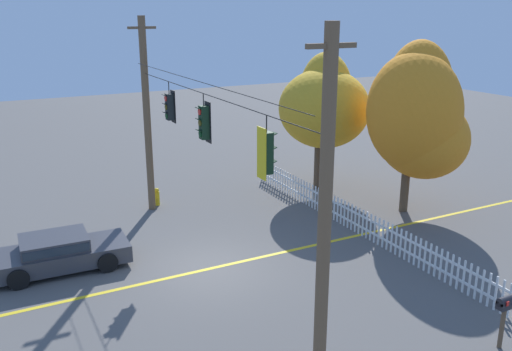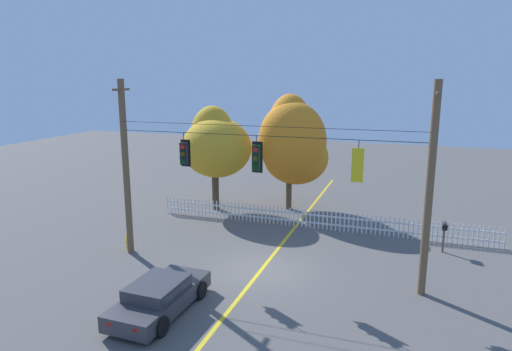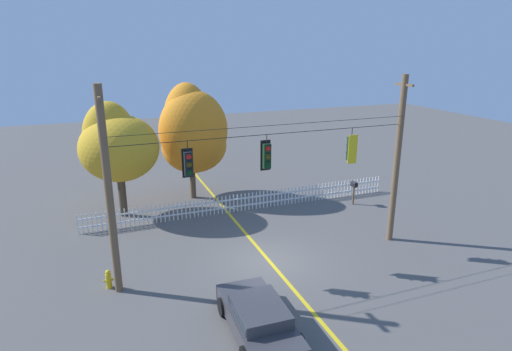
# 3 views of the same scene
# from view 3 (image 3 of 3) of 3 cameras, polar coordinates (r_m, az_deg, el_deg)

# --- Properties ---
(ground) EXTENTS (80.00, 80.00, 0.00)m
(ground) POSITION_cam_3_polar(r_m,az_deg,el_deg) (18.94, 1.86, -11.40)
(ground) COLOR #565451
(lane_centerline_stripe) EXTENTS (0.16, 36.00, 0.01)m
(lane_centerline_stripe) POSITION_cam_3_polar(r_m,az_deg,el_deg) (18.94, 1.86, -11.39)
(lane_centerline_stripe) COLOR gold
(lane_centerline_stripe) RESTS_ON ground
(signal_support_span) EXTENTS (12.81, 1.10, 7.80)m
(signal_support_span) POSITION_cam_3_polar(r_m,az_deg,el_deg) (17.39, 1.98, 0.17)
(signal_support_span) COLOR brown
(signal_support_span) RESTS_ON ground
(traffic_signal_eastbound_side) EXTENTS (0.43, 0.38, 1.45)m
(traffic_signal_eastbound_side) POSITION_cam_3_polar(r_m,az_deg,el_deg) (16.22, -9.01, 1.57)
(traffic_signal_eastbound_side) COLOR black
(traffic_signal_southbound_primary) EXTENTS (0.43, 0.38, 1.50)m
(traffic_signal_southbound_primary) POSITION_cam_3_polar(r_m,az_deg,el_deg) (17.12, 1.41, 2.63)
(traffic_signal_southbound_primary) COLOR black
(traffic_signal_northbound_secondary) EXTENTS (0.43, 0.38, 1.54)m
(traffic_signal_northbound_secondary) POSITION_cam_3_polar(r_m,az_deg,el_deg) (18.93, 12.55, 3.51)
(traffic_signal_northbound_secondary) COLOR black
(white_picket_fence) EXTENTS (17.84, 0.06, 1.02)m
(white_picket_fence) POSITION_cam_3_polar(r_m,az_deg,el_deg) (24.21, -1.22, -3.49)
(white_picket_fence) COLOR white
(white_picket_fence) RESTS_ON ground
(autumn_maple_near_fence) EXTENTS (4.17, 4.05, 6.21)m
(autumn_maple_near_fence) POSITION_cam_3_polar(r_m,az_deg,el_deg) (23.86, -18.05, 3.85)
(autumn_maple_near_fence) COLOR #473828
(autumn_maple_near_fence) RESTS_ON ground
(autumn_maple_mid) EXTENTS (4.11, 3.78, 6.93)m
(autumn_maple_mid) POSITION_cam_3_polar(r_m,az_deg,el_deg) (25.77, -8.48, 5.60)
(autumn_maple_mid) COLOR brown
(autumn_maple_mid) RESTS_ON ground
(parked_car) EXTENTS (2.02, 4.28, 1.15)m
(parked_car) POSITION_cam_3_polar(r_m,az_deg,el_deg) (14.53, 0.37, -18.37)
(parked_car) COLOR #38383D
(parked_car) RESTS_ON ground
(fire_hydrant) EXTENTS (0.38, 0.22, 0.76)m
(fire_hydrant) POSITION_cam_3_polar(r_m,az_deg,el_deg) (17.88, -19.02, -12.90)
(fire_hydrant) COLOR gold
(fire_hydrant) RESTS_ON ground
(roadside_mailbox) EXTENTS (0.25, 0.44, 1.41)m
(roadside_mailbox) POSITION_cam_3_polar(r_m,az_deg,el_deg) (25.52, 12.91, -1.34)
(roadside_mailbox) COLOR brown
(roadside_mailbox) RESTS_ON ground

